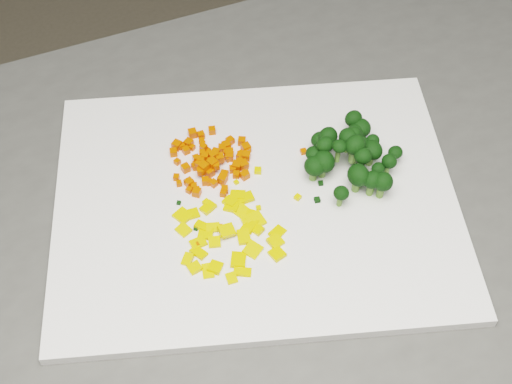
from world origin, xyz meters
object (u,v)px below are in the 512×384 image
cutting_board (256,201)px  carrot_pile (208,156)px  counter_block (255,372)px  pepper_pile (228,233)px  broccoli_pile (346,152)px

cutting_board → carrot_pile: bearing=105.7°
counter_block → cutting_board: size_ratio=2.15×
pepper_pile → broccoli_pile: bearing=4.7°
pepper_pile → cutting_board: bearing=28.4°
cutting_board → broccoli_pile: 0.11m
cutting_board → broccoli_pile: size_ratio=3.75×
counter_block → carrot_pile: 0.48m
carrot_pile → broccoli_pile: 0.15m
cutting_board → counter_block: bearing=65.0°
counter_block → broccoli_pile: bearing=-12.6°
cutting_board → carrot_pile: 0.07m
cutting_board → broccoli_pile: (0.10, -0.01, 0.03)m
cutting_board → broccoli_pile: bearing=-8.1°
counter_block → carrot_pile: size_ratio=9.67×
cutting_board → pepper_pile: bearing=-151.6°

